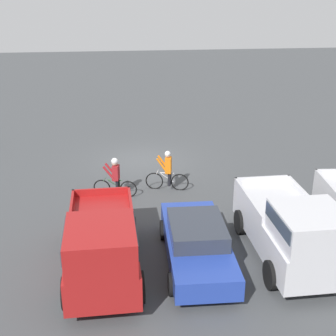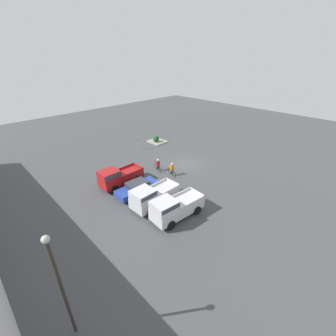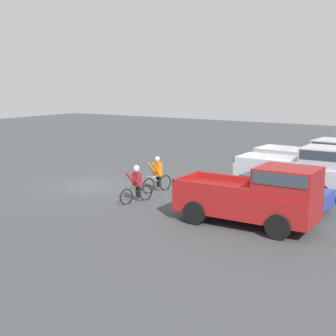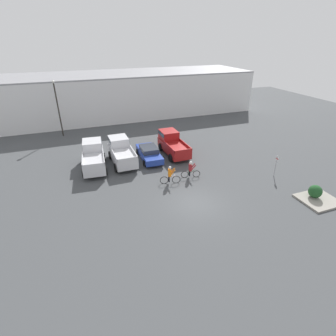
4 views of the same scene
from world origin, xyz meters
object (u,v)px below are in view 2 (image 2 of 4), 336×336
(sedan_0, at_px, (137,188))
(cyclist_0, at_px, (158,165))
(pickup_truck_0, at_px, (174,207))
(lamppost, at_px, (60,282))
(cyclist_1, at_px, (172,169))
(pickup_truck_2, at_px, (118,177))
(shrub, at_px, (156,139))
(pickup_truck_1, at_px, (152,196))
(fire_lane_sign, at_px, (138,142))

(sedan_0, relative_size, cyclist_0, 2.77)
(pickup_truck_0, bearing_deg, lamppost, 104.82)
(cyclist_1, bearing_deg, pickup_truck_2, 67.30)
(lamppost, xyz_separation_m, shrub, (18.45, -22.43, -3.35))
(lamppost, bearing_deg, sedan_0, -52.09)
(pickup_truck_2, bearing_deg, sedan_0, -167.77)
(pickup_truck_0, xyz_separation_m, lamppost, (-2.80, 10.58, 2.82))
(pickup_truck_2, distance_m, cyclist_1, 6.63)
(pickup_truck_0, xyz_separation_m, cyclist_1, (5.80, -5.66, -0.36))
(cyclist_1, bearing_deg, shrub, -32.16)
(cyclist_0, height_order, shrub, cyclist_0)
(pickup_truck_1, xyz_separation_m, shrub, (12.89, -12.07, -0.51))
(pickup_truck_1, relative_size, lamppost, 0.74)
(cyclist_0, height_order, lamppost, lamppost)
(pickup_truck_1, relative_size, sedan_0, 1.06)
(cyclist_0, height_order, cyclist_1, cyclist_1)
(pickup_truck_1, height_order, sedan_0, pickup_truck_1)
(sedan_0, bearing_deg, lamppost, 127.91)
(pickup_truck_0, bearing_deg, pickup_truck_2, 3.08)
(lamppost, bearing_deg, pickup_truck_2, -42.25)
(sedan_0, xyz_separation_m, fire_lane_sign, (9.70, -7.55, 0.56))
(pickup_truck_0, bearing_deg, shrub, -37.14)
(shrub, bearing_deg, cyclist_1, 147.84)
(lamppost, bearing_deg, fire_lane_sign, -45.34)
(pickup_truck_2, bearing_deg, fire_lane_sign, -49.71)
(pickup_truck_0, relative_size, pickup_truck_2, 1.04)
(sedan_0, bearing_deg, cyclist_0, -65.20)
(cyclist_1, bearing_deg, sedan_0, 92.47)
(cyclist_1, height_order, fire_lane_sign, fire_lane_sign)
(pickup_truck_2, bearing_deg, pickup_truck_0, -176.92)
(cyclist_1, height_order, shrub, cyclist_1)
(cyclist_0, distance_m, cyclist_1, 2.16)
(pickup_truck_1, xyz_separation_m, pickup_truck_2, (5.60, 0.23, -0.01))
(pickup_truck_2, bearing_deg, shrub, -59.34)
(pickup_truck_1, bearing_deg, fire_lane_sign, -32.35)
(fire_lane_sign, xyz_separation_m, lamppost, (-18.07, 18.29, 2.76))
(lamppost, relative_size, shrub, 6.70)
(pickup_truck_1, bearing_deg, lamppost, 118.20)
(pickup_truck_0, distance_m, lamppost, 11.30)
(pickup_truck_2, relative_size, cyclist_0, 2.93)
(pickup_truck_1, relative_size, cyclist_1, 2.89)
(pickup_truck_1, bearing_deg, sedan_0, -7.61)
(pickup_truck_2, height_order, cyclist_1, pickup_truck_2)
(pickup_truck_2, xyz_separation_m, shrub, (7.29, -12.30, -0.50))
(pickup_truck_0, relative_size, cyclist_0, 3.05)
(sedan_0, bearing_deg, shrub, -49.23)
(pickup_truck_1, distance_m, cyclist_1, 6.63)
(pickup_truck_0, relative_size, sedan_0, 1.10)
(cyclist_1, bearing_deg, cyclist_0, 10.23)
(pickup_truck_1, distance_m, sedan_0, 2.87)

